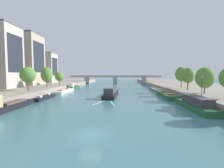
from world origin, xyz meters
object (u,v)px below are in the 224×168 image
at_px(bridge_far, 115,78).
at_px(tree_left_third, 59,77).
at_px(tree_left_distant, 47,75).
at_px(moored_boat_left_gap_after, 74,87).
at_px(tree_left_midway, 28,75).
at_px(moored_boat_left_upstream, 65,91).
at_px(lamppost_right_bank, 202,85).
at_px(tree_right_third, 188,75).
at_px(moored_boat_left_midway, 45,97).
at_px(moored_boat_right_gap_after, 167,95).
at_px(tree_right_distant, 205,78).
at_px(moored_boat_right_near, 156,90).
at_px(barge_midriver, 111,94).
at_px(moored_boat_right_end, 195,104).
at_px(tree_right_far, 182,74).
at_px(moored_boat_left_end, 8,105).

bearing_deg(bridge_far, tree_left_third, -121.19).
distance_m(tree_left_distant, bridge_far, 60.46).
height_order(moored_boat_left_gap_after, tree_left_midway, tree_left_midway).
relative_size(moored_boat_left_upstream, tree_left_midway, 2.24).
distance_m(tree_left_distant, lamppost_right_bank, 53.68).
bearing_deg(tree_right_third, lamppost_right_bank, -101.03).
distance_m(moored_boat_left_gap_after, bridge_far, 43.86).
relative_size(moored_boat_left_midway, bridge_far, 0.17).
height_order(moored_boat_right_gap_after, tree_right_distant, tree_right_distant).
distance_m(tree_right_distant, bridge_far, 77.20).
xyz_separation_m(moored_boat_right_near, tree_left_midway, (-44.30, -19.59, 6.47)).
distance_m(barge_midriver, lamppost_right_bank, 25.93).
relative_size(tree_left_third, bridge_far, 0.09).
bearing_deg(tree_left_midway, moored_boat_left_upstream, 63.19).
relative_size(moored_boat_right_end, tree_left_distant, 1.90).
bearing_deg(moored_boat_left_gap_after, moored_boat_right_end, -49.08).
bearing_deg(tree_right_far, tree_right_third, -97.16).
height_order(moored_boat_left_end, bridge_far, bridge_far).
relative_size(moored_boat_left_gap_after, tree_left_distant, 1.71).
xyz_separation_m(tree_left_distant, tree_right_distant, (51.78, -17.83, -0.67)).
relative_size(moored_boat_right_end, lamppost_right_bank, 3.21).
bearing_deg(moored_boat_left_gap_after, moored_boat_left_end, -89.51).
height_order(moored_boat_left_midway, lamppost_right_bank, lamppost_right_bank).
height_order(moored_boat_left_gap_after, tree_left_third, tree_left_third).
xyz_separation_m(barge_midriver, moored_boat_left_gap_after, (-19.84, 25.88, -0.04)).
relative_size(moored_boat_left_gap_after, moored_boat_right_end, 0.90).
bearing_deg(tree_left_midway, tree_right_third, 5.47).
xyz_separation_m(moored_boat_left_end, moored_boat_left_upstream, (0.34, 31.38, -0.50)).
bearing_deg(tree_right_distant, tree_right_far, 88.12).
bearing_deg(moored_boat_left_gap_after, tree_right_distant, -36.17).
bearing_deg(moored_boat_left_upstream, moored_boat_right_near, 9.31).
bearing_deg(tree_right_far, moored_boat_left_gap_after, 161.33).
bearing_deg(lamppost_right_bank, tree_right_distant, 57.05).
bearing_deg(tree_left_distant, moored_boat_left_upstream, 1.24).
distance_m(moored_boat_left_midway, moored_boat_left_gap_after, 32.25).
bearing_deg(moored_boat_left_end, moored_boat_left_gap_after, 90.49).
distance_m(barge_midriver, moored_boat_left_end, 28.48).
relative_size(barge_midriver, moored_boat_left_midway, 1.59).
xyz_separation_m(moored_boat_right_end, tree_right_distant, (7.34, 10.77, 5.12)).
bearing_deg(tree_left_third, moored_boat_right_end, -42.99).
xyz_separation_m(moored_boat_right_end, moored_boat_right_near, (0.05, 34.91, -0.65)).
height_order(barge_midriver, moored_boat_left_upstream, barge_midriver).
relative_size(tree_left_midway, tree_right_third, 1.02).
bearing_deg(tree_left_third, tree_right_third, -22.41).
height_order(lamppost_right_bank, bridge_far, lamppost_right_bank).
relative_size(moored_boat_left_midway, moored_boat_right_end, 0.77).
height_order(moored_boat_left_gap_after, bridge_far, bridge_far).
bearing_deg(tree_right_distant, moored_boat_left_end, -163.48).
bearing_deg(lamppost_right_bank, moored_boat_right_end, -125.41).
distance_m(barge_midriver, tree_right_distant, 27.29).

